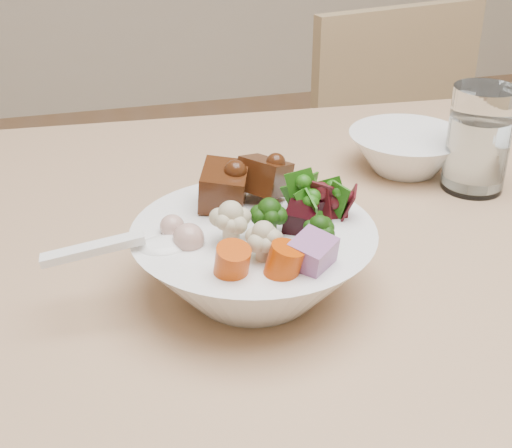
% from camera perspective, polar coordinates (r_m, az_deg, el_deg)
% --- Properties ---
extents(chair_far, '(0.49, 0.49, 0.91)m').
position_cam_1_polar(chair_far, '(1.63, 12.84, 1.94)').
color(chair_far, tan).
rests_on(chair_far, ground).
extents(food_bowl, '(0.24, 0.24, 0.13)m').
position_cam_1_polar(food_bowl, '(0.70, -0.09, -2.49)').
color(food_bowl, white).
rests_on(food_bowl, dining_table).
extents(soup_spoon, '(0.14, 0.04, 0.03)m').
position_cam_1_polar(soup_spoon, '(0.66, -8.80, -1.91)').
color(soup_spoon, white).
rests_on(soup_spoon, food_bowl).
extents(water_glass, '(0.08, 0.08, 0.13)m').
position_cam_1_polar(water_glass, '(0.95, 17.33, 6.18)').
color(water_glass, white).
rests_on(water_glass, dining_table).
extents(side_bowl, '(0.16, 0.16, 0.05)m').
position_cam_1_polar(side_bowl, '(0.99, 11.92, 5.67)').
color(side_bowl, white).
rests_on(side_bowl, dining_table).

